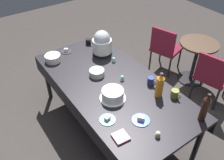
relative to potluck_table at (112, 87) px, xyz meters
name	(u,v)px	position (x,y,z in m)	size (l,w,h in m)	color
ground	(112,124)	(0.00, 0.00, -0.69)	(9.00, 9.00, 0.00)	#383330
potluck_table	(112,87)	(0.00, 0.00, 0.00)	(2.20, 1.10, 0.75)	black
frosted_layer_cake	(113,95)	(0.22, -0.15, 0.12)	(0.30, 0.30, 0.12)	silver
slow_cooker	(102,44)	(-0.61, 0.26, 0.23)	(0.28, 0.28, 0.36)	black
glass_salad_bowl	(97,73)	(-0.24, -0.06, 0.10)	(0.19, 0.19, 0.08)	#B2C6BC
ceramic_snack_bowl	(53,58)	(-0.85, -0.38, 0.11)	(0.21, 0.21, 0.09)	silver
dessert_plate_cobalt	(141,119)	(0.65, -0.10, 0.08)	(0.19, 0.19, 0.06)	#2D4CB2
dessert_plate_charcoal	(66,51)	(-0.96, -0.13, 0.07)	(0.16, 0.16, 0.05)	#2D2D33
dessert_plate_teal	(107,119)	(0.45, -0.37, 0.07)	(0.17, 0.17, 0.05)	teal
cupcake_rose	(122,78)	(0.02, 0.14, 0.09)	(0.05, 0.05, 0.07)	beige
cupcake_cocoa	(114,60)	(-0.36, 0.28, 0.09)	(0.05, 0.05, 0.07)	beige
cupcake_mint	(158,134)	(0.89, -0.10, 0.09)	(0.05, 0.05, 0.07)	beige
soda_bottle_orange_juice	(160,85)	(0.47, 0.31, 0.21)	(0.08, 0.08, 0.31)	orange
soda_bottle_cola	(205,108)	(0.99, 0.41, 0.22)	(0.07, 0.07, 0.34)	#33190F
coffee_mug_black	(88,42)	(-0.96, 0.24, 0.10)	(0.12, 0.08, 0.08)	black
coffee_mug_navy	(151,81)	(0.28, 0.37, 0.11)	(0.12, 0.08, 0.10)	navy
coffee_mug_olive	(175,94)	(0.60, 0.44, 0.11)	(0.13, 0.09, 0.10)	olive
paper_napkin_stack	(121,137)	(0.71, -0.39, 0.07)	(0.14, 0.14, 0.02)	pink
maroon_chair_left	(165,47)	(-0.53, 1.47, -0.20)	(0.55, 0.55, 0.85)	maroon
maroon_chair_right	(212,75)	(0.42, 1.47, -0.20)	(0.53, 0.53, 0.85)	maroon
round_cafe_table	(196,55)	(-0.05, 1.69, -0.19)	(0.60, 0.60, 0.72)	#473323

